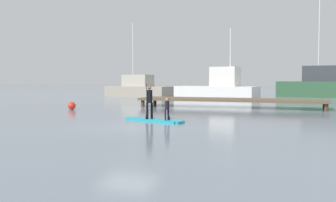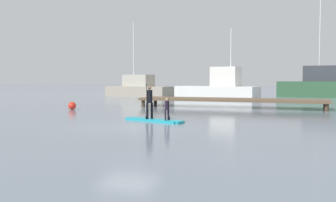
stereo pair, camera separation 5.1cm
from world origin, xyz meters
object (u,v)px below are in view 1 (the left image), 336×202
at_px(paddler_child_solo, 167,108).
at_px(paddler_adult, 149,100).
at_px(fishing_boat_green_midground, 139,89).
at_px(motor_boat_small_navy, 218,89).
at_px(paddleboard_near, 154,120).
at_px(mooring_buoy_near, 72,106).
at_px(fishing_boat_white_large, 334,86).

bearing_deg(paddler_child_solo, paddler_adult, 161.72).
xyz_separation_m(paddler_child_solo, fishing_boat_green_midground, (-13.24, 26.16, 0.24)).
distance_m(paddler_child_solo, motor_boat_small_navy, 21.16).
xyz_separation_m(paddleboard_near, fishing_boat_green_midground, (-12.45, 25.90, 0.90)).
relative_size(paddleboard_near, paddler_adult, 1.90).
height_order(paddler_child_solo, motor_boat_small_navy, motor_boat_small_navy).
height_order(paddleboard_near, mooring_buoy_near, mooring_buoy_near).
xyz_separation_m(fishing_boat_green_midground, motor_boat_small_navy, (11.12, -5.11, 0.15)).
bearing_deg(fishing_boat_green_midground, motor_boat_small_navy, -24.67).
bearing_deg(paddler_adult, motor_boat_small_navy, 92.85).
xyz_separation_m(paddleboard_near, motor_boat_small_navy, (-1.34, 20.79, 1.05)).
distance_m(paddler_adult, mooring_buoy_near, 9.34).
bearing_deg(fishing_boat_white_large, mooring_buoy_near, -125.35).
distance_m(paddler_adult, fishing_boat_green_midground, 28.52).
bearing_deg(fishing_boat_white_large, paddler_adult, -108.67).
height_order(paddler_adult, paddler_child_solo, paddler_adult).
bearing_deg(paddleboard_near, fishing_boat_green_midground, 115.68).
height_order(fishing_boat_white_large, fishing_boat_green_midground, fishing_boat_white_large).
bearing_deg(mooring_buoy_near, fishing_boat_white_large, 54.65).
bearing_deg(fishing_boat_green_midground, paddler_child_solo, -63.16).
xyz_separation_m(paddleboard_near, paddler_adult, (-0.30, 0.10, 1.02)).
bearing_deg(fishing_boat_white_large, fishing_boat_green_midground, -167.84).
relative_size(motor_boat_small_navy, mooring_buoy_near, 16.03).
distance_m(fishing_boat_green_midground, mooring_buoy_near, 21.33).
distance_m(paddler_adult, paddler_child_solo, 1.20).
relative_size(paddleboard_near, fishing_boat_green_midground, 0.36).
bearing_deg(mooring_buoy_near, paddleboard_near, -31.34).
distance_m(fishing_boat_white_large, fishing_boat_green_midground, 23.02).
bearing_deg(fishing_boat_white_large, paddler_child_solo, -106.64).
relative_size(paddler_adult, fishing_boat_white_large, 0.14).
height_order(fishing_boat_white_large, mooring_buoy_near, fishing_boat_white_large).
relative_size(paddler_adult, mooring_buoy_near, 3.31).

